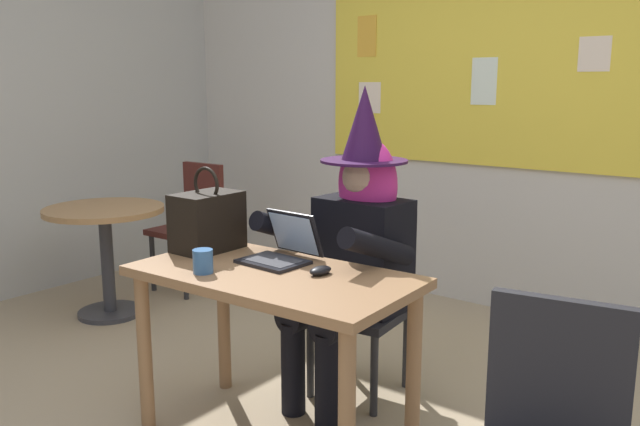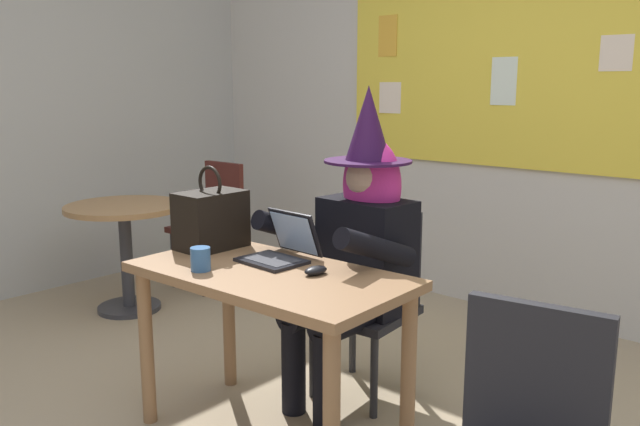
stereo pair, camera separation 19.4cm
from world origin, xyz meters
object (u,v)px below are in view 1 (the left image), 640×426
Objects in this scene: laptop at (281,250)px; desk_main at (273,300)px; chair_at_desk at (368,291)px; handbag at (207,221)px; computer_mouse at (320,270)px; coffee_mug at (203,261)px; side_table_round at (106,236)px; chair_spare_by_window at (193,219)px; person_costumed at (355,236)px.

desk_main is at bearing -58.66° from laptop.
handbag reaches higher than chair_at_desk.
laptop reaches higher than computer_mouse.
handbag is at bearing 134.31° from coffee_mug.
chair_at_desk is 0.92m from coffee_mug.
side_table_round is (-1.78, 0.34, -0.26)m from laptop.
computer_mouse is 0.28× the size of handbag.
computer_mouse is at bearing -11.17° from side_table_round.
chair_spare_by_window is at bearing 146.70° from desk_main.
handbag reaches higher than side_table_round.
side_table_round is (-1.88, -0.05, -0.26)m from person_costumed.
handbag is (-0.49, -0.46, 0.09)m from person_costumed.
handbag is 0.42× the size of chair_spare_by_window.
person_costumed is 1.90m from side_table_round.
coffee_mug is at bearing -45.69° from handbag.
coffee_mug is (-0.23, -0.72, -0.00)m from person_costumed.
chair_at_desk is at bearing 81.79° from laptop.
person_costumed is at bearing 87.38° from desk_main.
person_costumed is 0.68m from handbag.
laptop is 0.39× the size of side_table_round.
coffee_mug is (-0.23, -0.84, 0.29)m from chair_at_desk.
person_costumed is 1.62× the size of chair_spare_by_window.
chair_at_desk is 0.32m from person_costumed.
person_costumed reaches higher than handbag.
computer_mouse is at bearing 25.82° from desk_main.
handbag is 3.98× the size of coffee_mug.
handbag reaches higher than desk_main.
chair_at_desk is 1.19× the size of side_table_round.
chair_spare_by_window reaches higher than desk_main.
chair_at_desk is at bearing 5.32° from side_table_round.
desk_main is 0.32m from coffee_mug.
handbag reaches higher than coffee_mug.
coffee_mug reaches higher than side_table_round.
chair_spare_by_window is (-1.91, 0.70, -0.28)m from person_costumed.
person_costumed is (0.02, 0.54, 0.17)m from desk_main.
chair_at_desk is at bearing 112.40° from computer_mouse.
laptop is at bearing 68.48° from coffee_mug.
coffee_mug is 1.80m from side_table_round.
laptop is at bearing 174.15° from computer_mouse.
handbag reaches higher than chair_spare_by_window.
person_costumed is at bearing 77.97° from laptop.
person_costumed is 15.42× the size of coffee_mug.
computer_mouse is at bearing 34.74° from coffee_mug.
computer_mouse reaches higher than side_table_round.
desk_main is 0.24m from computer_mouse.
handbag is at bearing -172.80° from computer_mouse.
side_table_round is at bearing 158.02° from coffee_mug.
laptop is (-0.10, -0.52, 0.29)m from chair_at_desk.
chair_spare_by_window is at bearing -112.27° from chair_at_desk.
chair_at_desk is 0.65m from computer_mouse.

